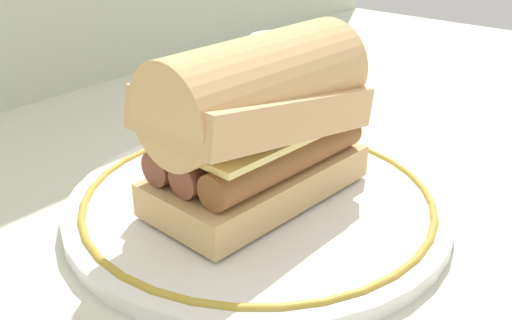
# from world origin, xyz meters

# --- Properties ---
(ground_plane) EXTENTS (1.50, 1.50, 0.00)m
(ground_plane) POSITION_xyz_m (0.00, 0.00, 0.00)
(ground_plane) COLOR beige
(plate) EXTENTS (0.30, 0.30, 0.01)m
(plate) POSITION_xyz_m (-0.00, 0.01, 0.01)
(plate) COLOR white
(plate) RESTS_ON ground_plane
(sausage_sandwich) EXTENTS (0.18, 0.10, 0.12)m
(sausage_sandwich) POSITION_xyz_m (-0.00, 0.01, 0.08)
(sausage_sandwich) COLOR tan
(sausage_sandwich) RESTS_ON plate
(drinking_glass) EXTENTS (0.06, 0.06, 0.09)m
(drinking_glass) POSITION_xyz_m (0.18, 0.13, 0.04)
(drinking_glass) COLOR silver
(drinking_glass) RESTS_ON ground_plane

